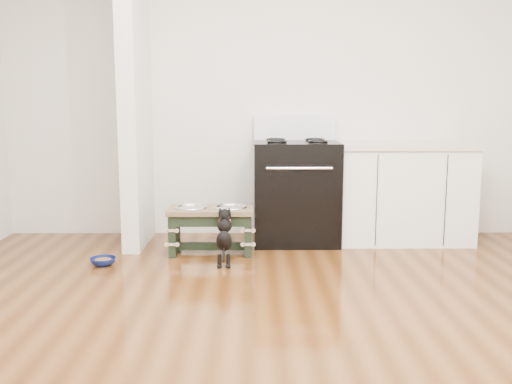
% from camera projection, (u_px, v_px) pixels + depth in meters
% --- Properties ---
extents(ground, '(5.00, 5.00, 0.00)m').
position_uv_depth(ground, '(279.00, 336.00, 3.14)').
color(ground, '#49260D').
rests_on(ground, ground).
extents(room_shell, '(5.00, 5.00, 5.00)m').
position_uv_depth(room_shell, '(282.00, 33.00, 2.89)').
color(room_shell, silver).
rests_on(room_shell, ground).
extents(partition_wall, '(0.15, 0.80, 2.70)m').
position_uv_depth(partition_wall, '(135.00, 93.00, 5.00)').
color(partition_wall, silver).
rests_on(partition_wall, ground).
extents(oven_range, '(0.76, 0.69, 1.14)m').
position_uv_depth(oven_range, '(296.00, 190.00, 5.20)').
color(oven_range, black).
rests_on(oven_range, ground).
extents(cabinet_run, '(1.24, 0.64, 0.91)m').
position_uv_depth(cabinet_run, '(402.00, 192.00, 5.23)').
color(cabinet_run, white).
rests_on(cabinet_run, ground).
extents(dog_feeder, '(0.71, 0.38, 0.41)m').
position_uv_depth(dog_feeder, '(211.00, 221.00, 4.81)').
color(dog_feeder, black).
rests_on(dog_feeder, ground).
extents(puppy, '(0.13, 0.37, 0.44)m').
position_uv_depth(puppy, '(224.00, 235.00, 4.50)').
color(puppy, black).
rests_on(puppy, ground).
extents(floor_bowl, '(0.22, 0.22, 0.06)m').
position_uv_depth(floor_bowl, '(103.00, 261.00, 4.49)').
color(floor_bowl, '#0B154F').
rests_on(floor_bowl, ground).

